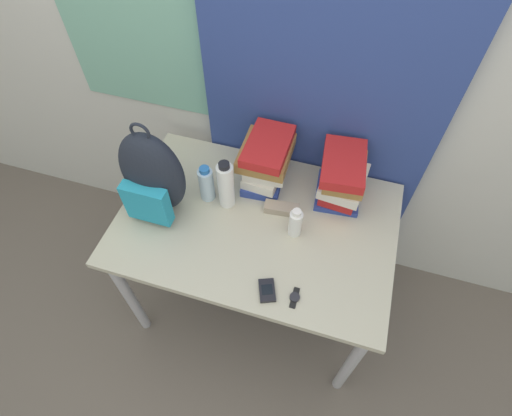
{
  "coord_description": "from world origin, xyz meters",
  "views": [
    {
      "loc": [
        0.28,
        -0.53,
        2.19
      ],
      "look_at": [
        0.0,
        0.4,
        0.87
      ],
      "focal_mm": 28.0,
      "sensor_mm": 36.0,
      "label": 1
    }
  ],
  "objects_px": {
    "water_bottle": "(206,184)",
    "sports_bottle": "(226,185)",
    "sunscreen_bottle": "(295,223)",
    "cell_phone": "(267,290)",
    "book_stack_left": "(266,160)",
    "backpack": "(152,176)",
    "book_stack_center": "(343,178)",
    "wristwatch": "(295,297)",
    "sunglasses_case": "(282,208)"
  },
  "relations": [
    {
      "from": "backpack",
      "to": "cell_phone",
      "type": "height_order",
      "value": "backpack"
    },
    {
      "from": "sunglasses_case",
      "to": "wristwatch",
      "type": "distance_m",
      "value": 0.41
    },
    {
      "from": "sunscreen_bottle",
      "to": "cell_phone",
      "type": "relative_size",
      "value": 1.4
    },
    {
      "from": "backpack",
      "to": "cell_phone",
      "type": "distance_m",
      "value": 0.64
    },
    {
      "from": "book_stack_center",
      "to": "sports_bottle",
      "type": "bearing_deg",
      "value": -158.75
    },
    {
      "from": "sunscreen_bottle",
      "to": "sports_bottle",
      "type": "bearing_deg",
      "value": 168.2
    },
    {
      "from": "water_bottle",
      "to": "sunscreen_bottle",
      "type": "height_order",
      "value": "water_bottle"
    },
    {
      "from": "sunscreen_bottle",
      "to": "wristwatch",
      "type": "distance_m",
      "value": 0.3
    },
    {
      "from": "sports_bottle",
      "to": "sunscreen_bottle",
      "type": "relative_size",
      "value": 1.67
    },
    {
      "from": "book_stack_left",
      "to": "cell_phone",
      "type": "relative_size",
      "value": 2.55
    },
    {
      "from": "book_stack_left",
      "to": "water_bottle",
      "type": "xyz_separation_m",
      "value": [
        -0.22,
        -0.18,
        -0.04
      ]
    },
    {
      "from": "cell_phone",
      "to": "wristwatch",
      "type": "bearing_deg",
      "value": 2.49
    },
    {
      "from": "backpack",
      "to": "book_stack_left",
      "type": "distance_m",
      "value": 0.5
    },
    {
      "from": "book_stack_left",
      "to": "water_bottle",
      "type": "distance_m",
      "value": 0.28
    },
    {
      "from": "book_stack_left",
      "to": "water_bottle",
      "type": "height_order",
      "value": "book_stack_left"
    },
    {
      "from": "water_bottle",
      "to": "sports_bottle",
      "type": "xyz_separation_m",
      "value": [
        0.09,
        -0.01,
        0.03
      ]
    },
    {
      "from": "backpack",
      "to": "cell_phone",
      "type": "xyz_separation_m",
      "value": [
        0.56,
        -0.25,
        -0.19
      ]
    },
    {
      "from": "book_stack_center",
      "to": "sunglasses_case",
      "type": "bearing_deg",
      "value": -145.08
    },
    {
      "from": "water_bottle",
      "to": "sunscreen_bottle",
      "type": "relative_size",
      "value": 1.25
    },
    {
      "from": "cell_phone",
      "to": "sunglasses_case",
      "type": "xyz_separation_m",
      "value": [
        -0.05,
        0.39,
        0.01
      ]
    },
    {
      "from": "sports_bottle",
      "to": "sunscreen_bottle",
      "type": "height_order",
      "value": "sports_bottle"
    },
    {
      "from": "water_bottle",
      "to": "sports_bottle",
      "type": "relative_size",
      "value": 0.75
    },
    {
      "from": "sunglasses_case",
      "to": "water_bottle",
      "type": "bearing_deg",
      "value": -176.76
    },
    {
      "from": "sunglasses_case",
      "to": "wristwatch",
      "type": "relative_size",
      "value": 1.8
    },
    {
      "from": "sports_bottle",
      "to": "sunscreen_bottle",
      "type": "bearing_deg",
      "value": -11.8
    },
    {
      "from": "book_stack_left",
      "to": "cell_phone",
      "type": "xyz_separation_m",
      "value": [
        0.16,
        -0.54,
        -0.12
      ]
    },
    {
      "from": "backpack",
      "to": "water_bottle",
      "type": "relative_size",
      "value": 2.5
    },
    {
      "from": "book_stack_center",
      "to": "wristwatch",
      "type": "bearing_deg",
      "value": -97.53
    },
    {
      "from": "book_stack_center",
      "to": "sunglasses_case",
      "type": "xyz_separation_m",
      "value": [
        -0.22,
        -0.16,
        -0.11
      ]
    },
    {
      "from": "water_bottle",
      "to": "cell_phone",
      "type": "xyz_separation_m",
      "value": [
        0.38,
        -0.37,
        -0.08
      ]
    },
    {
      "from": "book_stack_left",
      "to": "sunglasses_case",
      "type": "distance_m",
      "value": 0.22
    },
    {
      "from": "sunglasses_case",
      "to": "book_stack_center",
      "type": "bearing_deg",
      "value": 34.92
    },
    {
      "from": "book_stack_center",
      "to": "sports_bottle",
      "type": "height_order",
      "value": "sports_bottle"
    },
    {
      "from": "sports_bottle",
      "to": "sunglasses_case",
      "type": "xyz_separation_m",
      "value": [
        0.24,
        0.03,
        -0.1
      ]
    },
    {
      "from": "water_bottle",
      "to": "cell_phone",
      "type": "bearing_deg",
      "value": -43.9
    },
    {
      "from": "water_bottle",
      "to": "sunglasses_case",
      "type": "relative_size",
      "value": 1.23
    },
    {
      "from": "book_stack_center",
      "to": "sunglasses_case",
      "type": "height_order",
      "value": "book_stack_center"
    },
    {
      "from": "book_stack_center",
      "to": "wristwatch",
      "type": "xyz_separation_m",
      "value": [
        -0.07,
        -0.54,
        -0.12
      ]
    },
    {
      "from": "backpack",
      "to": "book_stack_center",
      "type": "xyz_separation_m",
      "value": [
        0.74,
        0.29,
        -0.08
      ]
    },
    {
      "from": "book_stack_left",
      "to": "wristwatch",
      "type": "xyz_separation_m",
      "value": [
        0.27,
        -0.54,
        -0.12
      ]
    },
    {
      "from": "cell_phone",
      "to": "book_stack_left",
      "type": "bearing_deg",
      "value": 106.58
    },
    {
      "from": "backpack",
      "to": "water_bottle",
      "type": "bearing_deg",
      "value": 32.24
    },
    {
      "from": "book_stack_left",
      "to": "cell_phone",
      "type": "height_order",
      "value": "book_stack_left"
    },
    {
      "from": "sunscreen_bottle",
      "to": "book_stack_center",
      "type": "bearing_deg",
      "value": 60.05
    },
    {
      "from": "sports_bottle",
      "to": "wristwatch",
      "type": "height_order",
      "value": "sports_bottle"
    },
    {
      "from": "book_stack_left",
      "to": "sports_bottle",
      "type": "bearing_deg",
      "value": -124.56
    },
    {
      "from": "book_stack_center",
      "to": "water_bottle",
      "type": "bearing_deg",
      "value": -162.62
    },
    {
      "from": "backpack",
      "to": "book_stack_center",
      "type": "bearing_deg",
      "value": 21.29
    },
    {
      "from": "book_stack_center",
      "to": "sports_bottle",
      "type": "relative_size",
      "value": 1.14
    },
    {
      "from": "book_stack_center",
      "to": "sports_bottle",
      "type": "distance_m",
      "value": 0.5
    }
  ]
}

